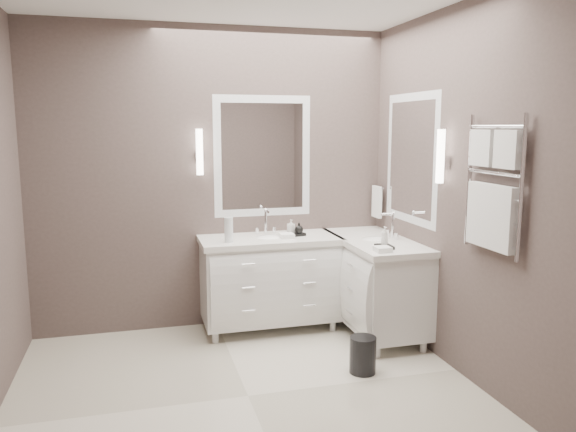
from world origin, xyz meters
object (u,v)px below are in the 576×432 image
object	(u,v)px
vanity_back	(270,277)
towel_ladder	(493,193)
waste_bin	(363,355)
vanity_right	(375,279)

from	to	relation	value
vanity_back	towel_ladder	distance (m)	2.16
vanity_back	waste_bin	world-z (taller)	vanity_back
vanity_back	towel_ladder	bearing A→B (deg)	-55.90
vanity_back	towel_ladder	size ratio (longest dim) A/B	1.38
vanity_right	towel_ladder	world-z (taller)	towel_ladder
vanity_right	towel_ladder	size ratio (longest dim) A/B	1.38
vanity_back	vanity_right	size ratio (longest dim) A/B	1.00
towel_ladder	waste_bin	distance (m)	1.51
towel_ladder	waste_bin	size ratio (longest dim) A/B	3.26
vanity_right	towel_ladder	distance (m)	1.60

